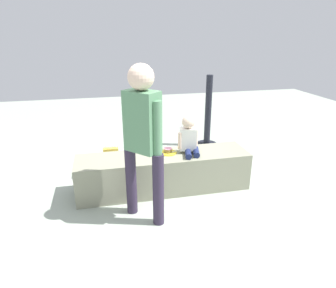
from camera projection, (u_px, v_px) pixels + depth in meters
name	position (u px, v px, depth m)	size (l,w,h in m)	color
ground_plane	(164.00, 189.00, 3.90)	(12.00, 12.00, 0.00)	#98A394
concrete_ledge	(164.00, 172.00, 3.82)	(2.17, 0.52, 0.48)	gray
child_seated	(189.00, 137.00, 3.73)	(0.28, 0.34, 0.48)	navy
adult_standing	(143.00, 131.00, 2.96)	(0.38, 0.39, 1.66)	#2E253A
cake_plate	(168.00, 151.00, 3.79)	(0.22, 0.22, 0.07)	yellow
gift_bag	(111.00, 157.00, 4.53)	(0.22, 0.09, 0.33)	gold
railing_post	(208.00, 120.00, 5.21)	(0.36, 0.36, 1.25)	black
water_bottle_near_gift	(194.00, 153.00, 4.77)	(0.06, 0.06, 0.23)	silver
party_cup_red	(175.00, 163.00, 4.53)	(0.08, 0.08, 0.11)	red
handbag_black_leather	(92.00, 169.00, 4.20)	(0.32, 0.12, 0.33)	black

